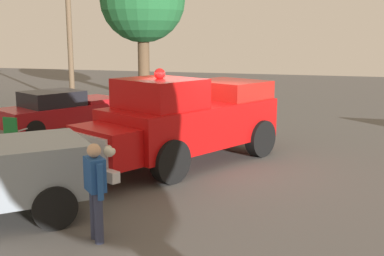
% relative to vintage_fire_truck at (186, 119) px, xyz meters
% --- Properties ---
extents(ground_plane, '(60.00, 60.00, 0.00)m').
position_rel_vintage_fire_truck_xyz_m(ground_plane, '(0.33, 0.02, -1.20)').
color(ground_plane, '#514F4C').
extents(vintage_fire_truck, '(4.66, 6.29, 2.59)m').
position_rel_vintage_fire_truck_xyz_m(vintage_fire_truck, '(0.00, 0.00, 0.00)').
color(vintage_fire_truck, black).
rests_on(vintage_fire_truck, ground).
extents(classic_hot_rod, '(3.67, 4.72, 1.46)m').
position_rel_vintage_fire_truck_xyz_m(classic_hot_rod, '(-5.59, 2.92, -0.45)').
color(classic_hot_rod, black).
rests_on(classic_hot_rod, ground).
extents(lawn_chair_near_truck, '(0.53, 0.51, 1.02)m').
position_rel_vintage_fire_truck_xyz_m(lawn_chair_near_truck, '(-1.06, 3.28, -0.61)').
color(lawn_chair_near_truck, '#B7BABF').
rests_on(lawn_chair_near_truck, ground).
extents(lawn_chair_by_car, '(0.69, 0.69, 1.02)m').
position_rel_vintage_fire_truck_xyz_m(lawn_chair_by_car, '(-2.43, 6.15, -0.61)').
color(lawn_chair_by_car, '#B7BABF').
rests_on(lawn_chair_by_car, ground).
extents(lawn_chair_spare, '(0.53, 0.51, 1.02)m').
position_rel_vintage_fire_truck_xyz_m(lawn_chair_spare, '(-5.34, -0.12, -0.61)').
color(lawn_chair_spare, '#B7BABF').
rests_on(lawn_chair_spare, ground).
extents(spectator_seated, '(0.41, 0.54, 1.29)m').
position_rel_vintage_fire_truck_xyz_m(spectator_seated, '(-1.06, 3.15, -0.50)').
color(spectator_seated, '#383842').
rests_on(spectator_seated, ground).
extents(spectator_standing, '(0.53, 0.52, 1.68)m').
position_rel_vintage_fire_truck_xyz_m(spectator_standing, '(0.09, -5.20, -0.23)').
color(spectator_standing, '#2D334C').
rests_on(spectator_standing, ground).
extents(oak_tree_right, '(4.47, 4.47, 7.43)m').
position_rel_vintage_fire_truck_xyz_m(oak_tree_right, '(-6.25, 12.22, 3.95)').
color(oak_tree_right, brown).
rests_on(oak_tree_right, ground).
extents(utility_pole, '(0.26, 1.70, 6.97)m').
position_rel_vintage_fire_truck_xyz_m(utility_pole, '(-8.83, 9.13, 2.43)').
color(utility_pole, brown).
rests_on(utility_pole, ground).
extents(traffic_cone, '(0.40, 0.40, 0.64)m').
position_rel_vintage_fire_truck_xyz_m(traffic_cone, '(-3.75, 2.09, -0.89)').
color(traffic_cone, orange).
rests_on(traffic_cone, ground).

